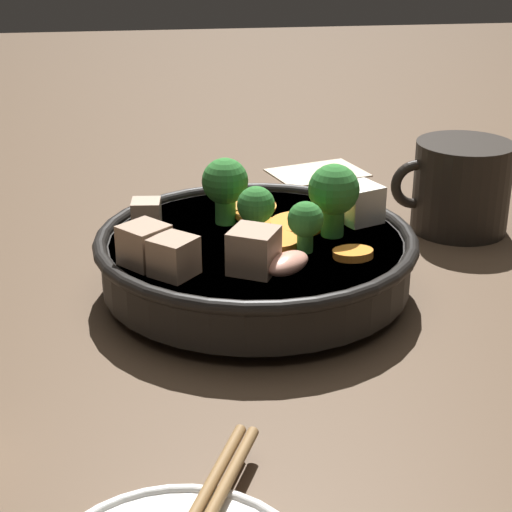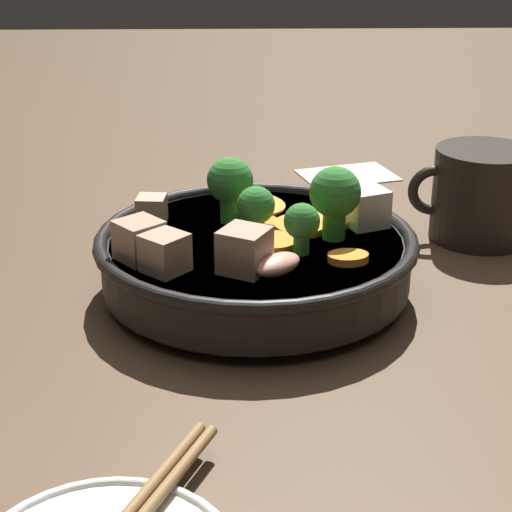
{
  "view_description": "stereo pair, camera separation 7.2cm",
  "coord_description": "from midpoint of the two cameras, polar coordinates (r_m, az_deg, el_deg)",
  "views": [
    {
      "loc": [
        0.09,
        0.66,
        0.32
      ],
      "look_at": [
        0.0,
        0.0,
        0.03
      ],
      "focal_mm": 60.0,
      "sensor_mm": 36.0,
      "label": 1
    },
    {
      "loc": [
        0.02,
        0.66,
        0.32
      ],
      "look_at": [
        0.0,
        0.0,
        0.03
      ],
      "focal_mm": 60.0,
      "sensor_mm": 36.0,
      "label": 2
    }
  ],
  "objects": [
    {
      "name": "dark_mug",
      "position": [
        0.87,
        17.07,
        3.91
      ],
      "size": [
        0.12,
        0.1,
        0.09
      ],
      "color": "black",
      "rests_on": "ground_plane"
    },
    {
      "name": "napkin",
      "position": [
        1.04,
        8.1,
        5.36
      ],
      "size": [
        0.13,
        0.11,
        0.0
      ],
      "color": "beige",
      "rests_on": "ground_plane"
    },
    {
      "name": "ground_plane",
      "position": [
        0.73,
        2.81,
        -2.45
      ],
      "size": [
        3.0,
        3.0,
        0.0
      ],
      "primitive_type": "plane",
      "color": "#4C3826"
    },
    {
      "name": "stirfry_bowl",
      "position": [
        0.72,
        2.93,
        0.22
      ],
      "size": [
        0.27,
        0.27,
        0.11
      ],
      "color": "black",
      "rests_on": "ground_plane"
    }
  ]
}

